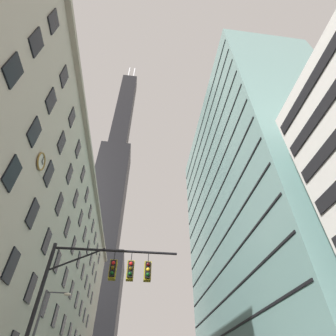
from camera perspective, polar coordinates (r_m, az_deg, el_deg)
name	(u,v)px	position (r m, az deg, el deg)	size (l,w,h in m)	color
station_building	(9,266)	(43.73, -31.93, -18.02)	(18.25, 65.69, 29.81)	beige
dark_skyscraper	(104,220)	(128.48, -14.17, -11.22)	(24.04, 24.04, 214.05)	black
glass_office_midrise	(256,210)	(52.45, 19.14, -8.77)	(17.52, 43.02, 56.25)	gray
traffic_signal_mast	(103,284)	(15.48, -14.35, -23.74)	(7.29, 0.63, 7.90)	black
street_lamppost	(37,336)	(23.17, -27.16, -30.45)	(1.97, 0.32, 7.41)	#47474C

